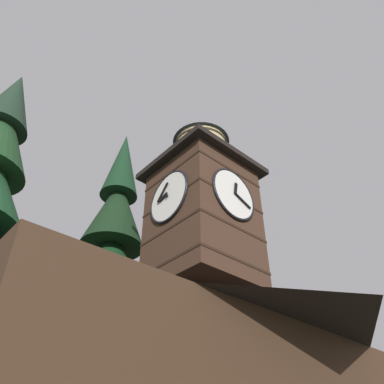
{
  "coord_description": "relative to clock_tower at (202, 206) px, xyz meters",
  "views": [
    {
      "loc": [
        7.62,
        8.23,
        1.84
      ],
      "look_at": [
        -1.38,
        -1.94,
        11.94
      ],
      "focal_mm": 36.98,
      "sensor_mm": 36.0,
      "label": 1
    }
  ],
  "objects": [
    {
      "name": "pine_tree_behind",
      "position": [
        0.93,
        -5.39,
        -3.82
      ],
      "size": [
        6.36,
        6.36,
        18.39
      ],
      "color": "#473323",
      "rests_on": "ground_plane"
    },
    {
      "name": "moon",
      "position": [
        -11.24,
        -33.02,
        3.55
      ],
      "size": [
        2.3,
        2.3,
        2.3
      ],
      "color": "silver"
    },
    {
      "name": "clock_tower",
      "position": [
        0.0,
        0.0,
        0.0
      ],
      "size": [
        4.1,
        4.1,
        8.6
      ],
      "color": "#422B1E",
      "rests_on": "building_main"
    }
  ]
}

